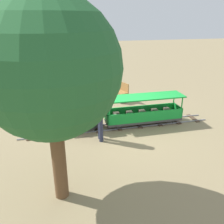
{
  "coord_description": "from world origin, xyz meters",
  "views": [
    {
      "loc": [
        -6.93,
        1.81,
        3.43
      ],
      "look_at": [
        0.0,
        0.14,
        0.55
      ],
      "focal_mm": 37.65,
      "sensor_mm": 36.0,
      "label": 1
    }
  ],
  "objects_px": {
    "conductor_person": "(100,110)",
    "park_bench": "(117,90)",
    "oak_tree_near": "(50,69)",
    "locomotive": "(81,117)",
    "passenger_car": "(143,113)"
  },
  "relations": [
    {
      "from": "conductor_person",
      "to": "oak_tree_near",
      "type": "relative_size",
      "value": 0.42
    },
    {
      "from": "park_bench",
      "to": "oak_tree_near",
      "type": "distance_m",
      "value": 6.67
    },
    {
      "from": "oak_tree_near",
      "to": "conductor_person",
      "type": "bearing_deg",
      "value": -29.77
    },
    {
      "from": "passenger_car",
      "to": "locomotive",
      "type": "bearing_deg",
      "value": 90.0
    },
    {
      "from": "passenger_car",
      "to": "oak_tree_near",
      "type": "distance_m",
      "value": 4.65
    },
    {
      "from": "locomotive",
      "to": "conductor_person",
      "type": "distance_m",
      "value": 1.02
    },
    {
      "from": "conductor_person",
      "to": "park_bench",
      "type": "distance_m",
      "value": 3.87
    },
    {
      "from": "park_bench",
      "to": "passenger_car",
      "type": "bearing_deg",
      "value": -176.28
    },
    {
      "from": "passenger_car",
      "to": "oak_tree_near",
      "type": "bearing_deg",
      "value": 135.52
    },
    {
      "from": "locomotive",
      "to": "oak_tree_near",
      "type": "height_order",
      "value": "oak_tree_near"
    },
    {
      "from": "locomotive",
      "to": "oak_tree_near",
      "type": "relative_size",
      "value": 0.37
    },
    {
      "from": "conductor_person",
      "to": "park_bench",
      "type": "height_order",
      "value": "conductor_person"
    },
    {
      "from": "locomotive",
      "to": "oak_tree_near",
      "type": "distance_m",
      "value": 3.7
    },
    {
      "from": "passenger_car",
      "to": "oak_tree_near",
      "type": "height_order",
      "value": "oak_tree_near"
    },
    {
      "from": "passenger_car",
      "to": "conductor_person",
      "type": "relative_size",
      "value": 1.67
    }
  ]
}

